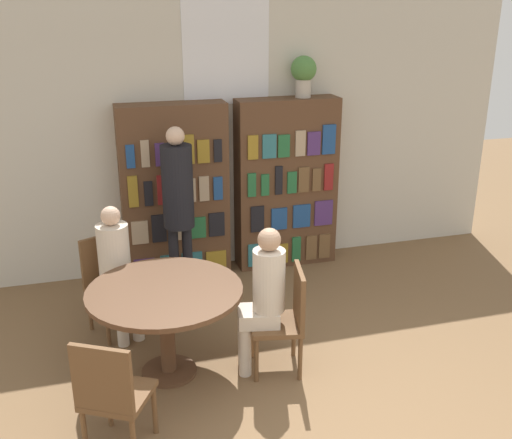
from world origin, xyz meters
name	(u,v)px	position (x,y,z in m)	size (l,w,h in m)	color
wall_back	(227,131)	(0.00, 3.35, 1.51)	(6.40, 0.07, 3.00)	beige
bookshelf_left	(175,193)	(-0.61, 3.15, 0.92)	(1.11, 0.34, 1.86)	brown
bookshelf_right	(286,184)	(0.61, 3.15, 0.93)	(1.11, 0.34, 1.86)	brown
flower_vase	(304,73)	(0.78, 3.16, 2.11)	(0.27, 0.27, 0.43)	#B7AD9E
reading_table	(165,303)	(-0.98, 1.32, 0.63)	(1.20, 1.20, 0.75)	brown
chair_near_camera	(112,392)	(-1.44, 0.50, 0.48)	(0.54, 0.54, 0.87)	brown
chair_left_side	(109,280)	(-1.37, 2.17, 0.48)	(0.53, 0.53, 0.87)	brown
chair_far_side	(286,315)	(-0.06, 1.14, 0.48)	(0.47, 0.47, 0.87)	brown
seated_reader_left	(117,266)	(-1.30, 2.01, 0.68)	(0.38, 0.41, 1.21)	beige
seated_reader_right	(263,293)	(-0.24, 1.17, 0.69)	(0.39, 0.31, 1.22)	beige
librarian_standing	(178,196)	(-0.65, 2.65, 1.06)	(0.30, 0.57, 1.73)	black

